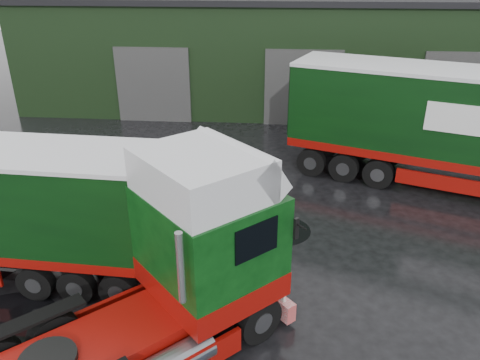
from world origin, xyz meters
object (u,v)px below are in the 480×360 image
(warehouse, at_px, (300,47))
(hero_tractor, at_px, (127,276))
(lorry_right, at_px, (474,133))
(tree_back_b, at_px, (397,20))
(tree_back_a, at_px, (200,6))

(warehouse, distance_m, hero_tractor, 23.39)
(lorry_right, xyz_separation_m, tree_back_b, (2.00, 23.51, 1.45))
(tree_back_a, distance_m, tree_back_b, 16.03)
(hero_tractor, height_order, tree_back_b, tree_back_b)
(warehouse, bearing_deg, hero_tractor, -100.19)
(lorry_right, relative_size, tree_back_a, 1.84)
(hero_tractor, height_order, tree_back_a, tree_back_a)
(hero_tractor, height_order, lorry_right, lorry_right)
(hero_tractor, bearing_deg, warehouse, 126.73)
(warehouse, xyz_separation_m, hero_tractor, (-4.13, -23.00, -0.90))
(tree_back_a, bearing_deg, warehouse, -51.34)
(hero_tractor, bearing_deg, tree_back_a, 143.60)
(warehouse, relative_size, tree_back_a, 3.41)
(hero_tractor, relative_size, tree_back_a, 0.77)
(hero_tractor, bearing_deg, tree_back_b, 116.73)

